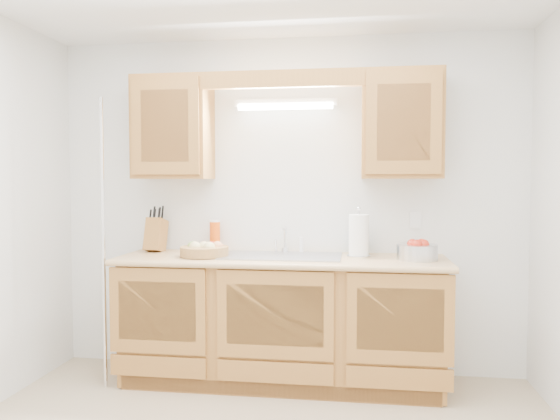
% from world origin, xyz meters
% --- Properties ---
extents(room, '(3.52, 3.50, 2.50)m').
position_xyz_m(room, '(0.00, 0.00, 1.25)').
color(room, tan).
rests_on(room, ground).
extents(base_cabinets, '(2.20, 0.60, 0.86)m').
position_xyz_m(base_cabinets, '(0.00, 1.20, 0.44)').
color(base_cabinets, '#9F6A2E').
rests_on(base_cabinets, ground).
extents(countertop, '(2.30, 0.63, 0.04)m').
position_xyz_m(countertop, '(0.00, 1.19, 0.88)').
color(countertop, tan).
rests_on(countertop, base_cabinets).
extents(upper_cabinet_left, '(0.55, 0.33, 0.75)m').
position_xyz_m(upper_cabinet_left, '(-0.83, 1.33, 1.83)').
color(upper_cabinet_left, '#9F6A2E').
rests_on(upper_cabinet_left, room).
extents(upper_cabinet_right, '(0.55, 0.33, 0.75)m').
position_xyz_m(upper_cabinet_right, '(0.83, 1.33, 1.83)').
color(upper_cabinet_right, '#9F6A2E').
rests_on(upper_cabinet_right, room).
extents(valance, '(2.20, 0.05, 0.12)m').
position_xyz_m(valance, '(0.00, 1.19, 2.14)').
color(valance, '#9F6A2E').
rests_on(valance, room).
extents(fluorescent_fixture, '(0.76, 0.08, 0.08)m').
position_xyz_m(fluorescent_fixture, '(0.00, 1.42, 2.00)').
color(fluorescent_fixture, white).
rests_on(fluorescent_fixture, room).
extents(sink, '(0.84, 0.46, 0.36)m').
position_xyz_m(sink, '(0.00, 1.21, 0.83)').
color(sink, '#9E9EA3').
rests_on(sink, countertop).
extents(wire_shelf_pole, '(0.03, 0.03, 2.00)m').
position_xyz_m(wire_shelf_pole, '(-1.20, 0.94, 1.00)').
color(wire_shelf_pole, silver).
rests_on(wire_shelf_pole, ground).
extents(outlet_plate, '(0.08, 0.01, 0.12)m').
position_xyz_m(outlet_plate, '(0.95, 1.49, 1.15)').
color(outlet_plate, white).
rests_on(outlet_plate, room).
extents(fruit_basket, '(0.43, 0.43, 0.11)m').
position_xyz_m(fruit_basket, '(-0.54, 1.13, 0.95)').
color(fruit_basket, '#B28748').
rests_on(fruit_basket, countertop).
extents(knife_block, '(0.14, 0.21, 0.36)m').
position_xyz_m(knife_block, '(-0.99, 1.36, 1.03)').
color(knife_block, '#9F6A2E').
rests_on(knife_block, countertop).
extents(orange_canister, '(0.08, 0.08, 0.24)m').
position_xyz_m(orange_canister, '(-0.54, 1.42, 1.02)').
color(orange_canister, '#EA540D').
rests_on(orange_canister, countertop).
extents(soap_bottle, '(0.11, 0.11, 0.22)m').
position_xyz_m(soap_bottle, '(0.54, 1.41, 1.01)').
color(soap_bottle, '#2571BC').
rests_on(soap_bottle, countertop).
extents(sponge, '(0.12, 0.07, 0.02)m').
position_xyz_m(sponge, '(0.54, 1.44, 0.91)').
color(sponge, '#CC333F').
rests_on(sponge, countertop).
extents(paper_towel, '(0.18, 0.18, 0.35)m').
position_xyz_m(paper_towel, '(0.54, 1.27, 1.05)').
color(paper_towel, silver).
rests_on(paper_towel, countertop).
extents(apple_bowl, '(0.35, 0.35, 0.14)m').
position_xyz_m(apple_bowl, '(0.93, 1.17, 0.96)').
color(apple_bowl, silver).
rests_on(apple_bowl, countertop).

